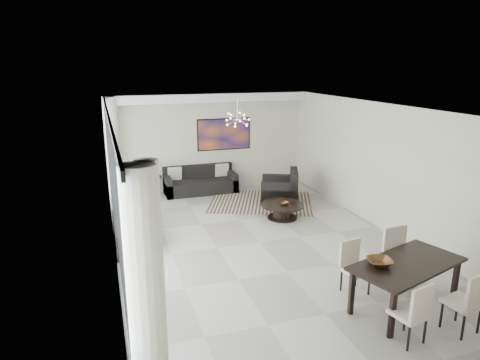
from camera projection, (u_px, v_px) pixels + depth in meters
name	position (u px, v px, depth m)	size (l,w,h in m)	color
room_shell	(281.00, 176.00, 9.03)	(6.00, 9.00, 2.90)	#A8A39B
window_wall	(119.00, 189.00, 8.03)	(0.37, 8.95, 2.90)	white
soffit	(209.00, 98.00, 12.49)	(5.98, 0.40, 0.26)	white
painting	(224.00, 134.00, 13.09)	(1.68, 0.04, 0.98)	#C85A1B
chandelier	(237.00, 119.00, 11.04)	(0.66, 0.66, 0.71)	silver
rug	(261.00, 202.00, 11.97)	(2.78, 2.14, 0.01)	black
coffee_table	(282.00, 210.00, 10.67)	(1.07, 1.07, 0.37)	black
bowl_coffee	(284.00, 204.00, 10.55)	(0.23, 0.23, 0.07)	brown
sofa_main	(200.00, 184.00, 12.83)	(2.13, 0.87, 0.78)	black
loveseat	(134.00, 226.00, 9.47)	(0.89, 1.58, 0.79)	black
armchair	(281.00, 190.00, 12.00)	(1.33, 1.36, 0.89)	black
side_table	(155.00, 182.00, 12.46)	(0.43, 0.43, 0.59)	black
tv_console	(126.00, 233.00, 9.09)	(0.47, 1.68, 0.53)	black
television	(132.00, 208.00, 8.99)	(1.01, 0.13, 0.58)	gray
dining_table	(407.00, 268.00, 6.64)	(2.06, 1.44, 0.78)	black
dining_chair_sw	(415.00, 310.00, 5.79)	(0.50, 0.50, 0.92)	beige
dining_chair_se	(469.00, 299.00, 6.01)	(0.51, 0.51, 0.97)	beige
dining_chair_nw	(353.00, 263.00, 7.19)	(0.47, 0.47, 0.90)	beige
dining_chair_ne	(398.00, 251.00, 7.46)	(0.48, 0.48, 1.01)	beige
bowl_dining	(380.00, 262.00, 6.54)	(0.38, 0.38, 0.09)	brown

